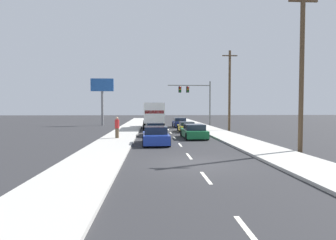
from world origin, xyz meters
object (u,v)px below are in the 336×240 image
object	(u,v)px
car_yellow	(187,127)
car_green	(194,132)
traffic_signal_mast	(193,93)
roadside_billboard	(102,93)
box_truck	(153,114)
pedestrian_near_corner	(117,127)
car_blue	(156,136)
utility_pole_mid	(230,90)
car_black	(155,130)
car_navy	(180,123)
utility_pole_near	(302,70)

from	to	relation	value
car_yellow	car_green	distance (m)	7.05
traffic_signal_mast	roadside_billboard	bearing A→B (deg)	176.90
box_truck	pedestrian_near_corner	size ratio (longest dim) A/B	4.95
car_blue	utility_pole_mid	distance (m)	15.80
car_yellow	utility_pole_mid	world-z (taller)	utility_pole_mid
car_black	utility_pole_mid	bearing A→B (deg)	32.16
car_navy	traffic_signal_mast	distance (m)	6.70
car_black	utility_pole_mid	size ratio (longest dim) A/B	0.42
car_yellow	traffic_signal_mast	size ratio (longest dim) A/B	0.60
traffic_signal_mast	utility_pole_mid	world-z (taller)	utility_pole_mid
box_truck	roadside_billboard	world-z (taller)	roadside_billboard
utility_pole_near	box_truck	bearing A→B (deg)	113.82
car_black	car_blue	size ratio (longest dim) A/B	0.90
utility_pole_near	utility_pole_mid	world-z (taller)	utility_pole_near
car_black	traffic_signal_mast	xyz separation A→B (m)	(6.16, 16.55, 4.47)
car_green	utility_pole_near	distance (m)	11.04
pedestrian_near_corner	car_blue	bearing A→B (deg)	-45.92
box_truck	car_black	xyz separation A→B (m)	(0.13, -9.17, -1.39)
traffic_signal_mast	roadside_billboard	world-z (taller)	roadside_billboard
roadside_billboard	pedestrian_near_corner	bearing A→B (deg)	-77.03
car_green	roadside_billboard	world-z (taller)	roadside_billboard
car_blue	car_yellow	world-z (taller)	car_blue
car_navy	car_black	bearing A→B (deg)	-106.69
traffic_signal_mast	pedestrian_near_corner	xyz separation A→B (m)	(-9.52, -19.71, -4.00)
car_black	pedestrian_near_corner	distance (m)	4.64
roadside_billboard	car_yellow	bearing A→B (deg)	-47.30
car_navy	pedestrian_near_corner	size ratio (longest dim) A/B	2.45
utility_pole_near	roadside_billboard	world-z (taller)	utility_pole_near
car_black	box_truck	bearing A→B (deg)	90.81
box_truck	utility_pole_near	bearing A→B (deg)	-66.18
box_truck	car_yellow	xyz separation A→B (m)	(3.82, -4.60, -1.44)
traffic_signal_mast	utility_pole_mid	size ratio (longest dim) A/B	0.72
car_black	utility_pole_near	bearing A→B (deg)	-51.49
car_green	traffic_signal_mast	distance (m)	19.74
car_blue	utility_pole_near	world-z (taller)	utility_pole_near
car_black	car_yellow	xyz separation A→B (m)	(3.69, 4.57, -0.06)
traffic_signal_mast	pedestrian_near_corner	size ratio (longest dim) A/B	3.80
utility_pole_near	utility_pole_mid	bearing A→B (deg)	89.37
car_yellow	pedestrian_near_corner	size ratio (longest dim) A/B	2.28
pedestrian_near_corner	utility_pole_mid	bearing A→B (deg)	35.50
roadside_billboard	box_truck	bearing A→B (deg)	-45.73
traffic_signal_mast	box_truck	bearing A→B (deg)	-130.41
box_truck	pedestrian_near_corner	world-z (taller)	box_truck
box_truck	utility_pole_mid	xyz separation A→B (m)	(9.12, -3.52, 2.95)
utility_pole_mid	pedestrian_near_corner	size ratio (longest dim) A/B	5.24
car_blue	car_black	bearing A→B (deg)	89.40
roadside_billboard	pedestrian_near_corner	distance (m)	21.41
car_blue	car_yellow	bearing A→B (deg)	71.31
car_black	pedestrian_near_corner	world-z (taller)	pedestrian_near_corner
car_blue	car_navy	world-z (taller)	car_navy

